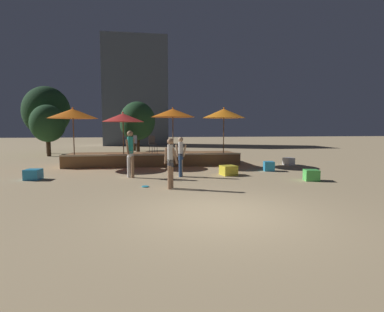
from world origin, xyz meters
name	(u,v)px	position (x,y,z in m)	size (l,w,h in m)	color
ground_plane	(219,213)	(0.00, 0.00, 0.00)	(120.00, 120.00, 0.00)	tan
wooden_deck	(153,159)	(-1.26, 9.81, 0.30)	(9.12, 2.58, 0.68)	brown
patio_umbrella_0	(123,118)	(-2.79, 8.99, 2.51)	(2.11, 2.11, 2.81)	brown
patio_umbrella_1	(173,113)	(-0.25, 8.98, 2.77)	(2.29, 2.29, 3.07)	brown
patio_umbrella_2	(73,114)	(-5.17, 8.77, 2.69)	(2.36, 2.36, 3.01)	brown
patio_umbrella_3	(224,113)	(2.42, 8.76, 2.76)	(2.25, 2.25, 3.08)	brown
cube_seat_0	(228,170)	(1.78, 5.47, 0.20)	(0.72, 0.72, 0.41)	yellow
cube_seat_1	(33,174)	(-5.98, 5.55, 0.20)	(0.61, 0.61, 0.40)	#2D9EDB
cube_seat_2	(289,161)	(5.96, 8.37, 0.20)	(0.61, 0.61, 0.39)	white
cube_seat_3	(269,166)	(3.97, 6.37, 0.22)	(0.53, 0.53, 0.44)	#2D9EDB
cube_seat_4	(311,175)	(4.52, 3.70, 0.21)	(0.61, 0.61, 0.41)	#4CC651
person_0	(170,162)	(-0.88, 3.01, 0.89)	(0.47, 0.29, 1.66)	#997051
person_1	(181,156)	(-0.26, 5.39, 0.86)	(0.48, 0.28, 1.63)	#2D4C7F
person_2	(130,151)	(-2.28, 5.44, 1.06)	(0.37, 0.50, 1.88)	#997051
bistro_chair_0	(152,142)	(-1.32, 9.39, 1.23)	(0.46, 0.46, 0.90)	#47474C
bistro_chair_1	(134,142)	(-2.31, 10.34, 1.23)	(0.48, 0.48, 0.90)	#2D3338
frisbee_disc	(145,186)	(-1.71, 3.41, 0.02)	(0.24, 0.24, 0.03)	#33B2D8
background_tree_0	(134,124)	(-2.66, 20.12, 2.31)	(2.39, 2.39, 3.63)	#3D2B1C
background_tree_1	(47,112)	(-9.24, 18.18, 3.26)	(3.52, 3.52, 5.20)	#3D2B1C
background_tree_2	(48,124)	(-8.44, 15.68, 2.30)	(2.37, 2.37, 3.62)	#3D2B1C
background_tree_3	(138,121)	(-2.28, 17.77, 2.56)	(2.79, 2.79, 4.10)	#3D2B1C
distant_building	(136,93)	(-2.72, 29.87, 6.18)	(7.27, 4.80, 12.36)	#4C5666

